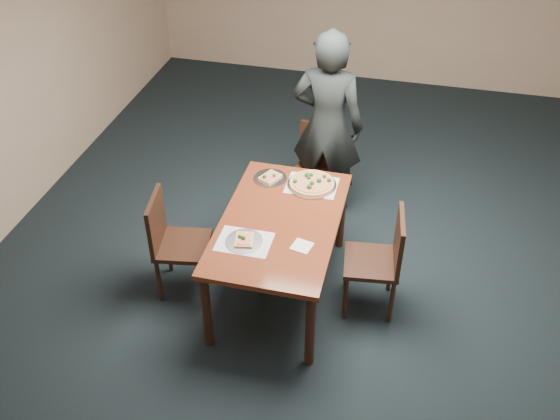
% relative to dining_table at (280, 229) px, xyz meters
% --- Properties ---
extents(ground, '(8.00, 8.00, 0.00)m').
position_rel_dining_table_xyz_m(ground, '(0.34, 0.25, -0.66)').
color(ground, black).
rests_on(ground, ground).
extents(room_shell, '(8.00, 8.00, 8.00)m').
position_rel_dining_table_xyz_m(room_shell, '(0.34, 0.25, 1.08)').
color(room_shell, tan).
rests_on(room_shell, ground).
extents(dining_table, '(0.90, 1.50, 0.75)m').
position_rel_dining_table_xyz_m(dining_table, '(0.00, 0.00, 0.00)').
color(dining_table, '#552011').
rests_on(dining_table, ground).
extents(chair_far, '(0.50, 0.50, 0.91)m').
position_rel_dining_table_xyz_m(chair_far, '(0.07, 1.14, -0.14)').
color(chair_far, black).
rests_on(chair_far, ground).
extents(chair_left, '(0.48, 0.48, 0.91)m').
position_rel_dining_table_xyz_m(chair_left, '(-0.85, -0.15, -0.14)').
color(chair_left, black).
rests_on(chair_left, ground).
extents(chair_right, '(0.47, 0.47, 0.91)m').
position_rel_dining_table_xyz_m(chair_right, '(0.81, 0.03, -0.14)').
color(chair_right, black).
rests_on(chair_right, ground).
extents(diner, '(0.69, 0.48, 1.82)m').
position_rel_dining_table_xyz_m(diner, '(0.14, 1.25, 0.25)').
color(diner, black).
rests_on(diner, ground).
extents(placemat_main, '(0.42, 0.32, 0.00)m').
position_rel_dining_table_xyz_m(placemat_main, '(0.15, 0.52, 0.09)').
color(placemat_main, white).
rests_on(placemat_main, dining_table).
extents(placemat_near, '(0.40, 0.30, 0.00)m').
position_rel_dining_table_xyz_m(placemat_near, '(-0.20, -0.31, 0.09)').
color(placemat_near, white).
rests_on(placemat_near, dining_table).
extents(pizza_pan, '(0.41, 0.41, 0.07)m').
position_rel_dining_table_xyz_m(pizza_pan, '(0.15, 0.52, 0.11)').
color(pizza_pan, silver).
rests_on(pizza_pan, dining_table).
extents(slice_plate_near, '(0.28, 0.28, 0.06)m').
position_rel_dining_table_xyz_m(slice_plate_near, '(-0.20, -0.31, 0.11)').
color(slice_plate_near, silver).
rests_on(slice_plate_near, dining_table).
extents(slice_plate_far, '(0.28, 0.28, 0.06)m').
position_rel_dining_table_xyz_m(slice_plate_far, '(-0.21, 0.53, 0.10)').
color(slice_plate_far, silver).
rests_on(slice_plate_far, dining_table).
extents(napkin, '(0.17, 0.17, 0.01)m').
position_rel_dining_table_xyz_m(napkin, '(0.23, -0.26, 0.09)').
color(napkin, white).
rests_on(napkin, dining_table).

